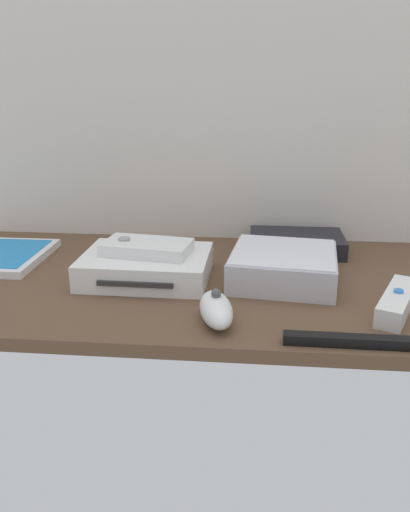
# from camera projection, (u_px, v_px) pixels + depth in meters

# --- Properties ---
(ground_plane) EXTENTS (1.00, 0.48, 0.02)m
(ground_plane) POSITION_uv_depth(u_px,v_px,m) (205.00, 284.00, 0.89)
(ground_plane) COLOR brown
(ground_plane) RESTS_ON ground
(back_wall) EXTENTS (1.10, 0.01, 0.64)m
(back_wall) POSITION_uv_depth(u_px,v_px,m) (217.00, 79.00, 1.01)
(back_wall) COLOR silver
(back_wall) RESTS_ON ground
(game_console) EXTENTS (0.21, 0.17, 0.04)m
(game_console) POSITION_uv_depth(u_px,v_px,m) (146.00, 266.00, 0.88)
(game_console) COLOR white
(game_console) RESTS_ON ground_plane
(mini_computer) EXTENTS (0.19, 0.19, 0.05)m
(mini_computer) POSITION_uv_depth(u_px,v_px,m) (283.00, 266.00, 0.86)
(mini_computer) COLOR silver
(mini_computer) RESTS_ON ground_plane
(game_case) EXTENTS (0.14, 0.19, 0.02)m
(game_case) POSITION_uv_depth(u_px,v_px,m) (7.00, 256.00, 0.97)
(game_case) COLOR white
(game_case) RESTS_ON ground_plane
(network_router) EXTENTS (0.18, 0.12, 0.03)m
(network_router) POSITION_uv_depth(u_px,v_px,m) (296.00, 243.00, 1.02)
(network_router) COLOR black
(network_router) RESTS_ON ground_plane
(remote_wand) EXTENTS (0.09, 0.15, 0.03)m
(remote_wand) POSITION_uv_depth(u_px,v_px,m) (397.00, 302.00, 0.75)
(remote_wand) COLOR white
(remote_wand) RESTS_ON ground_plane
(remote_nunchuk) EXTENTS (0.07, 0.11, 0.05)m
(remote_nunchuk) POSITION_uv_depth(u_px,v_px,m) (216.00, 309.00, 0.72)
(remote_nunchuk) COLOR white
(remote_nunchuk) RESTS_ON ground_plane
(remote_classic_pad) EXTENTS (0.15, 0.10, 0.02)m
(remote_classic_pad) POSITION_uv_depth(u_px,v_px,m) (147.00, 247.00, 0.87)
(remote_classic_pad) COLOR white
(remote_classic_pad) RESTS_ON game_console
(sensor_bar) EXTENTS (0.24, 0.02, 0.01)m
(sensor_bar) POSITION_uv_depth(u_px,v_px,m) (379.00, 342.00, 0.66)
(sensor_bar) COLOR black
(sensor_bar) RESTS_ON ground_plane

